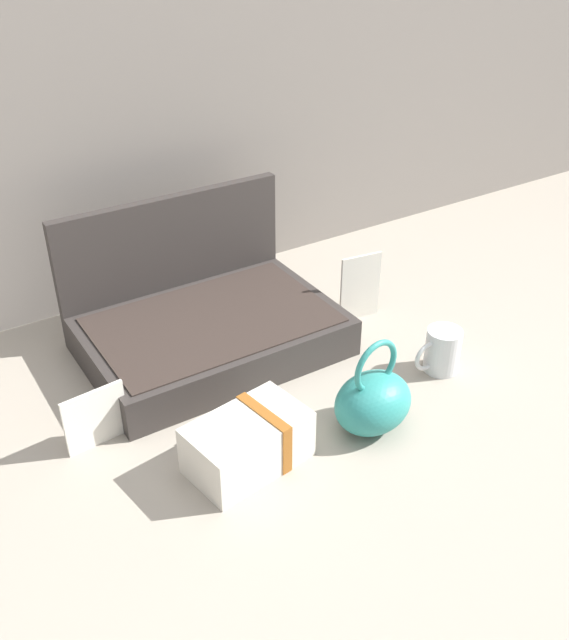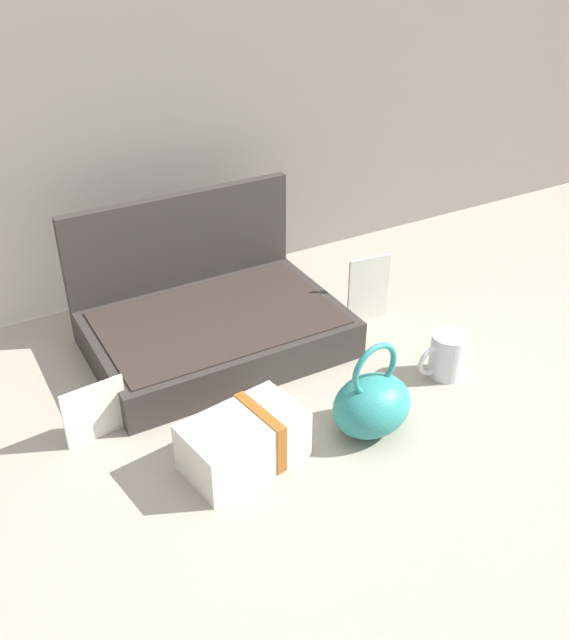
% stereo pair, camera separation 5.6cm
% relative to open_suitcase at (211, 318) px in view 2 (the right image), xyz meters
% --- Properties ---
extents(ground_plane, '(6.00, 6.00, 0.00)m').
position_rel_open_suitcase_xyz_m(ground_plane, '(0.05, -0.25, -0.06)').
color(ground_plane, '#9E9384').
extents(open_suitcase, '(0.52, 0.36, 0.29)m').
position_rel_open_suitcase_xyz_m(open_suitcase, '(0.00, 0.00, 0.00)').
color(open_suitcase, '#332D2B').
rests_on(open_suitcase, ground_plane).
extents(teal_pouch_handbag, '(0.17, 0.14, 0.19)m').
position_rel_open_suitcase_xyz_m(teal_pouch_handbag, '(0.13, -0.40, -0.00)').
color(teal_pouch_handbag, teal).
rests_on(teal_pouch_handbag, ground_plane).
extents(cream_toiletry_bag, '(0.22, 0.15, 0.10)m').
position_rel_open_suitcase_xyz_m(cream_toiletry_bag, '(-0.10, -0.36, -0.02)').
color(cream_toiletry_bag, silver).
rests_on(cream_toiletry_bag, ground_plane).
extents(coffee_mug, '(0.11, 0.07, 0.09)m').
position_rel_open_suitcase_xyz_m(coffee_mug, '(0.36, -0.34, -0.02)').
color(coffee_mug, silver).
rests_on(coffee_mug, ground_plane).
extents(info_card_left, '(0.12, 0.02, 0.11)m').
position_rel_open_suitcase_xyz_m(info_card_left, '(-0.31, -0.18, -0.01)').
color(info_card_left, white).
rests_on(info_card_left, ground_plane).
extents(poster_card_right, '(0.10, 0.02, 0.16)m').
position_rel_open_suitcase_xyz_m(poster_card_right, '(0.35, -0.08, 0.02)').
color(poster_card_right, silver).
rests_on(poster_card_right, ground_plane).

